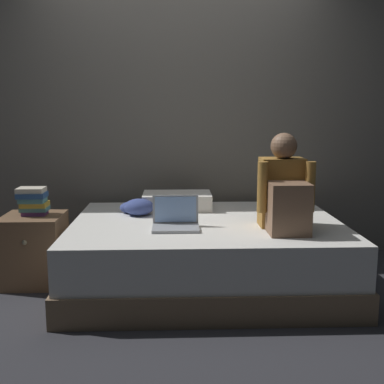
# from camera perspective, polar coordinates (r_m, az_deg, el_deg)

# --- Properties ---
(ground_plane) EXTENTS (8.00, 8.00, 0.00)m
(ground_plane) POSITION_cam_1_polar(r_m,az_deg,el_deg) (3.39, -1.42, -12.84)
(ground_plane) COLOR #2D2D33
(wall_back) EXTENTS (5.60, 0.10, 2.70)m
(wall_back) POSITION_cam_1_polar(r_m,az_deg,el_deg) (4.33, -1.72, 10.37)
(wall_back) COLOR slate
(wall_back) RESTS_ON ground_plane
(bed) EXTENTS (2.00, 1.50, 0.50)m
(bed) POSITION_cam_1_polar(r_m,az_deg,el_deg) (3.60, 1.71, -7.34)
(bed) COLOR #7A6047
(bed) RESTS_ON ground_plane
(nightstand) EXTENTS (0.44, 0.46, 0.53)m
(nightstand) POSITION_cam_1_polar(r_m,az_deg,el_deg) (3.83, -18.33, -6.52)
(nightstand) COLOR brown
(nightstand) RESTS_ON ground_plane
(person_sitting) EXTENTS (0.39, 0.44, 0.66)m
(person_sitting) POSITION_cam_1_polar(r_m,az_deg,el_deg) (3.30, 10.98, -0.12)
(person_sitting) COLOR olive
(person_sitting) RESTS_ON bed
(laptop) EXTENTS (0.32, 0.23, 0.22)m
(laptop) POSITION_cam_1_polar(r_m,az_deg,el_deg) (3.30, -1.97, -3.41)
(laptop) COLOR #9EA0A5
(laptop) RESTS_ON bed
(pillow) EXTENTS (0.56, 0.36, 0.13)m
(pillow) POSITION_cam_1_polar(r_m,az_deg,el_deg) (3.95, -1.80, -1.06)
(pillow) COLOR silver
(pillow) RESTS_ON bed
(book_stack) EXTENTS (0.22, 0.17, 0.21)m
(book_stack) POSITION_cam_1_polar(r_m,az_deg,el_deg) (3.76, -18.46, -0.99)
(book_stack) COLOR #703D84
(book_stack) RESTS_ON nightstand
(clothes_pile) EXTENTS (0.28, 0.26, 0.13)m
(clothes_pile) POSITION_cam_1_polar(r_m,az_deg,el_deg) (3.74, -6.62, -1.81)
(clothes_pile) COLOR #3D4C8E
(clothes_pile) RESTS_ON bed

